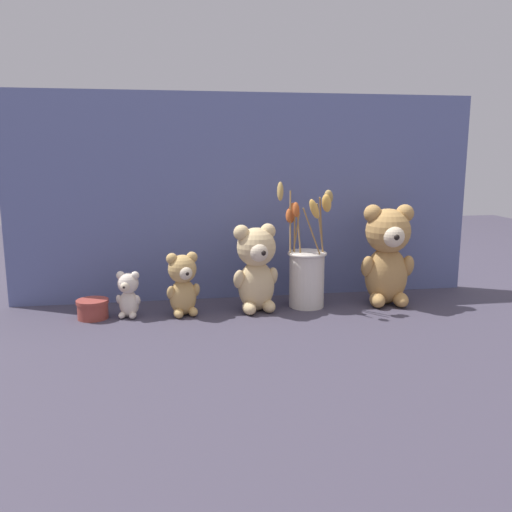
# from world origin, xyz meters

# --- Properties ---
(ground_plane) EXTENTS (4.00, 4.00, 0.00)m
(ground_plane) POSITION_xyz_m (0.00, 0.00, 0.00)
(ground_plane) COLOR #3D3847
(backdrop_wall) EXTENTS (1.37, 0.02, 0.60)m
(backdrop_wall) POSITION_xyz_m (0.00, 0.17, 0.30)
(backdrop_wall) COLOR slate
(backdrop_wall) RESTS_ON ground
(teddy_bear_large) EXTENTS (0.16, 0.15, 0.29)m
(teddy_bear_large) POSITION_xyz_m (0.38, 0.02, 0.15)
(teddy_bear_large) COLOR tan
(teddy_bear_large) RESTS_ON ground
(teddy_bear_medium) EXTENTS (0.13, 0.12, 0.24)m
(teddy_bear_medium) POSITION_xyz_m (-0.00, 0.01, 0.13)
(teddy_bear_medium) COLOR #DBBC84
(teddy_bear_medium) RESTS_ON ground
(teddy_bear_small) EXTENTS (0.10, 0.09, 0.17)m
(teddy_bear_small) POSITION_xyz_m (-0.20, 0.00, 0.09)
(teddy_bear_small) COLOR tan
(teddy_bear_small) RESTS_ON ground
(teddy_bear_tiny) EXTENTS (0.07, 0.06, 0.12)m
(teddy_bear_tiny) POSITION_xyz_m (-0.34, 0.01, 0.06)
(teddy_bear_tiny) COLOR beige
(teddy_bear_tiny) RESTS_ON ground
(flower_vase) EXTENTS (0.15, 0.14, 0.35)m
(flower_vase) POSITION_xyz_m (0.15, 0.03, 0.10)
(flower_vase) COLOR silver
(flower_vase) RESTS_ON ground
(decorative_tin_tall) EXTENTS (0.08, 0.08, 0.05)m
(decorative_tin_tall) POSITION_xyz_m (-0.44, 0.01, 0.03)
(decorative_tin_tall) COLOR #993D33
(decorative_tin_tall) RESTS_ON ground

